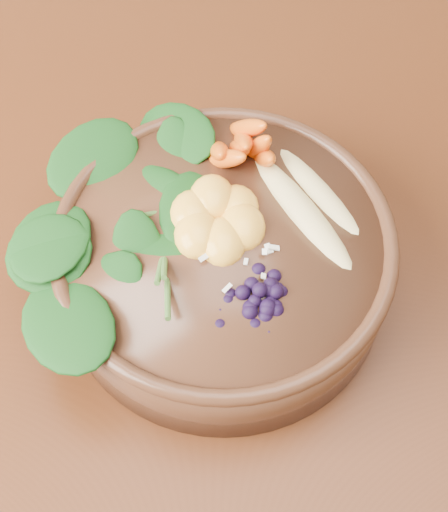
% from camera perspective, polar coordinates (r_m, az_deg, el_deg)
% --- Properties ---
extents(ground, '(4.00, 4.00, 0.00)m').
position_cam_1_polar(ground, '(1.37, 12.26, -18.92)').
color(ground, '#381E0F').
rests_on(ground, ground).
extents(stoneware_bowl, '(0.38, 0.38, 0.08)m').
position_cam_1_polar(stoneware_bowl, '(0.62, 0.00, -0.49)').
color(stoneware_bowl, '#4D2E1E').
rests_on(stoneware_bowl, dining_table).
extents(kale_heap, '(0.24, 0.23, 0.04)m').
position_cam_1_polar(kale_heap, '(0.59, -6.37, 5.45)').
color(kale_heap, '#134514').
rests_on(kale_heap, stoneware_bowl).
extents(carrot_cluster, '(0.08, 0.08, 0.08)m').
position_cam_1_polar(carrot_cluster, '(0.61, 1.35, 10.73)').
color(carrot_cluster, orange).
rests_on(carrot_cluster, stoneware_bowl).
extents(banana_halves, '(0.12, 0.16, 0.03)m').
position_cam_1_polar(banana_halves, '(0.60, 7.03, 5.24)').
color(banana_halves, '#E0CC84').
rests_on(banana_halves, stoneware_bowl).
extents(mandarin_cluster, '(0.11, 0.12, 0.03)m').
position_cam_1_polar(mandarin_cluster, '(0.58, -0.56, 3.71)').
color(mandarin_cluster, '#FDAF34').
rests_on(mandarin_cluster, stoneware_bowl).
extents(blueberry_pile, '(0.16, 0.14, 0.04)m').
position_cam_1_polar(blueberry_pile, '(0.54, 2.93, -2.05)').
color(blueberry_pile, black).
rests_on(blueberry_pile, stoneware_bowl).
extents(coconut_flakes, '(0.11, 0.10, 0.01)m').
position_cam_1_polar(coconut_flakes, '(0.57, 1.01, 0.25)').
color(coconut_flakes, white).
rests_on(coconut_flakes, stoneware_bowl).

